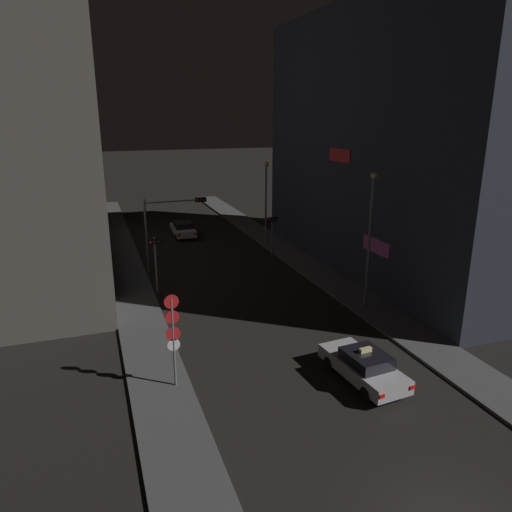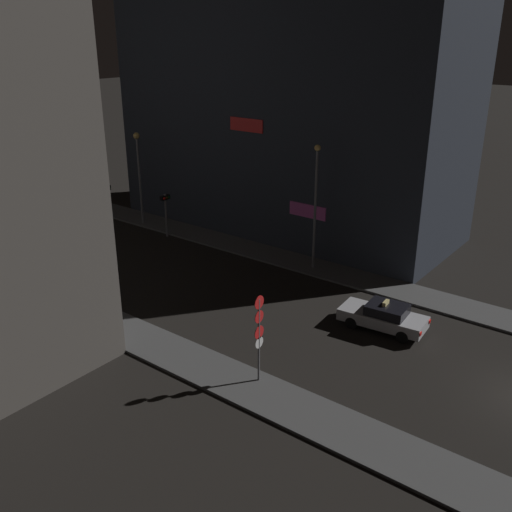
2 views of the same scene
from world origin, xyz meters
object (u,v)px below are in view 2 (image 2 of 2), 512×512
object	(u,v)px
traffic_light_left_kerb	(102,260)
traffic_light_right_kerb	(166,206)
traffic_light_overhead	(76,216)
street_lamp_near_block	(316,197)
sign_pole_left	(259,332)
street_lamp_far_block	(139,165)
far_car	(33,224)
taxi	(384,316)

from	to	relation	value
traffic_light_left_kerb	traffic_light_right_kerb	distance (m)	11.55
traffic_light_overhead	traffic_light_right_kerb	distance (m)	8.60
traffic_light_overhead	street_lamp_near_block	bearing A→B (deg)	-48.95
traffic_light_right_kerb	sign_pole_left	bearing A→B (deg)	-122.85
traffic_light_left_kerb	traffic_light_right_kerb	xyz separation A→B (m)	(10.13, 5.53, -0.29)
traffic_light_right_kerb	street_lamp_near_block	distance (m)	12.42
street_lamp_far_block	street_lamp_near_block	bearing A→B (deg)	-88.05
far_car	street_lamp_near_block	xyz separation A→B (m)	(6.97, -20.78, 4.16)
taxi	street_lamp_far_block	distance (m)	23.48
traffic_light_overhead	street_lamp_near_block	distance (m)	14.78
traffic_light_right_kerb	street_lamp_near_block	xyz separation A→B (m)	(1.28, -12.10, 2.51)
far_car	traffic_light_left_kerb	world-z (taller)	traffic_light_left_kerb
far_car	traffic_light_right_kerb	world-z (taller)	traffic_light_right_kerb
taxi	sign_pole_left	size ratio (longest dim) A/B	1.12
traffic_light_right_kerb	taxi	bearing A→B (deg)	-99.55
traffic_light_right_kerb	street_lamp_far_block	size ratio (longest dim) A/B	0.46
taxi	street_lamp_far_block	world-z (taller)	street_lamp_far_block
traffic_light_overhead	street_lamp_far_block	bearing A→B (deg)	26.22
street_lamp_near_block	traffic_light_left_kerb	bearing A→B (deg)	150.08
street_lamp_near_block	street_lamp_far_block	distance (m)	15.64
taxi	street_lamp_far_block	size ratio (longest dim) A/B	0.64
taxi	street_lamp_near_block	distance (m)	9.41
street_lamp_far_block	traffic_light_left_kerb	bearing A→B (deg)	-140.21
traffic_light_overhead	sign_pole_left	bearing A→B (deg)	-99.23
taxi	traffic_light_overhead	size ratio (longest dim) A/B	0.85
traffic_light_overhead	traffic_light_right_kerb	size ratio (longest dim) A/B	1.65
traffic_light_right_kerb	street_lamp_far_block	world-z (taller)	street_lamp_far_block
traffic_light_left_kerb	traffic_light_right_kerb	size ratio (longest dim) A/B	1.14
traffic_light_left_kerb	street_lamp_far_block	world-z (taller)	street_lamp_far_block
taxi	street_lamp_near_block	size ratio (longest dim) A/B	0.58
traffic_light_overhead	sign_pole_left	distance (m)	16.36
taxi	sign_pole_left	xyz separation A→B (m)	(-7.79, 2.17, 1.81)
sign_pole_left	traffic_light_right_kerb	bearing A→B (deg)	57.15
traffic_light_overhead	street_lamp_far_block	world-z (taller)	street_lamp_far_block
far_car	traffic_light_overhead	xyz separation A→B (m)	(-2.71, -9.66, 3.18)
traffic_light_left_kerb	sign_pole_left	xyz separation A→B (m)	(-0.89, -11.54, -0.12)
far_car	traffic_light_left_kerb	xyz separation A→B (m)	(-4.44, -14.21, 1.94)
street_lamp_near_block	traffic_light_overhead	bearing A→B (deg)	131.05
far_car	traffic_light_right_kerb	distance (m)	10.51
traffic_light_right_kerb	sign_pole_left	size ratio (longest dim) A/B	0.80
far_car	sign_pole_left	size ratio (longest dim) A/B	1.09
traffic_light_left_kerb	sign_pole_left	bearing A→B (deg)	-94.42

